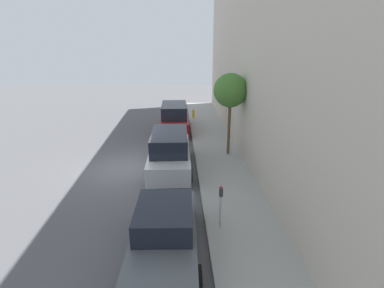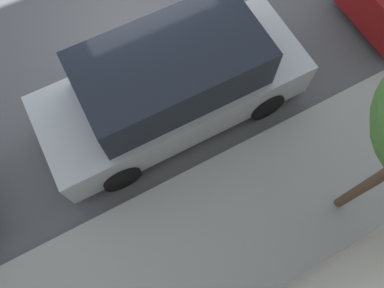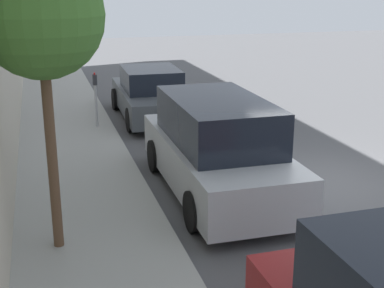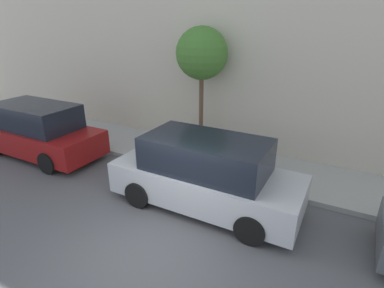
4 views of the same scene
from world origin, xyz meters
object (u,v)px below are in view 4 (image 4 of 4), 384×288
Objects in this scene: parked_minivan_second at (206,174)px; fire_hydrant at (23,119)px; parked_minivan_third at (38,131)px; street_tree at (202,54)px.

parked_minivan_second is 10.13m from fire_hydrant.
parked_minivan_third is 6.44m from street_tree.
parked_minivan_second is 7.12× the size of fire_hydrant.
street_tree is (3.11, 1.69, 2.64)m from parked_minivan_second.
street_tree is 6.25× the size of fire_hydrant.
fire_hydrant is (-1.46, 8.29, -3.07)m from street_tree.
parked_minivan_second is 1.14× the size of street_tree.
parked_minivan_third reaches higher than fire_hydrant.
parked_minivan_second reaches higher than fire_hydrant.
parked_minivan_third is 1.14× the size of street_tree.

